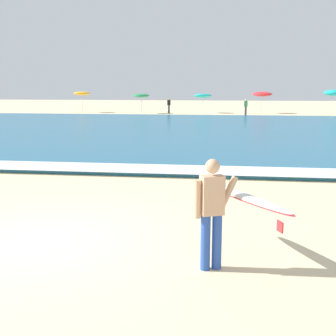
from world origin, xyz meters
The scene contains 11 objects.
ground_plane centered at (0.00, 0.00, 0.00)m, with size 160.00×160.00×0.00m, color beige.
sea centered at (0.00, 19.87, 0.07)m, with size 120.00×28.00×0.14m, color #1E6084.
surf_foam centered at (0.00, 6.47, 0.15)m, with size 120.00×1.56×0.01m, color white.
surfer_with_board centered at (3.38, -0.77, 1.03)m, with size 1.43×2.89×1.73m.
beach_umbrella_0 centered at (-12.05, 38.29, 2.02)m, with size 1.78×1.79×2.25m.
beach_umbrella_1 centered at (-5.43, 37.59, 1.84)m, with size 1.72×1.72×2.03m.
beach_umbrella_2 centered at (0.88, 39.12, 1.80)m, with size 1.88×1.91×2.08m.
beach_umbrella_3 centered at (7.04, 39.33, 1.98)m, with size 2.01×2.03×2.27m.
beach_umbrella_4 centered at (13.69, 37.54, 2.15)m, with size 1.77×1.80×2.49m.
beachgoer_near_row_left centered at (-2.57, 37.84, 0.84)m, with size 0.32×0.20×1.58m.
beachgoer_near_row_mid centered at (5.24, 35.92, 0.84)m, with size 0.32×0.20×1.58m.
Camera 1 is at (3.32, -7.22, 2.79)m, focal length 46.34 mm.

